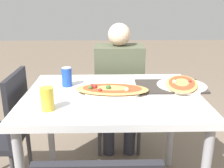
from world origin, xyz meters
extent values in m
cube|color=silver|center=(0.00, 0.00, 0.74)|extent=(1.06, 0.82, 0.04)
cylinder|color=#99999E|center=(-0.47, 0.36, 0.36)|extent=(0.05, 0.05, 0.72)
cylinder|color=#99999E|center=(0.47, 0.36, 0.36)|extent=(0.05, 0.05, 0.72)
cube|color=black|center=(0.07, 0.67, 0.44)|extent=(0.40, 0.40, 0.04)
cube|color=black|center=(0.07, 0.86, 0.66)|extent=(0.38, 0.03, 0.42)
cylinder|color=#38383D|center=(0.24, 0.50, 0.21)|extent=(0.03, 0.03, 0.42)
cylinder|color=#38383D|center=(-0.10, 0.50, 0.21)|extent=(0.03, 0.03, 0.42)
cylinder|color=#38383D|center=(0.24, 0.84, 0.21)|extent=(0.03, 0.03, 0.42)
cylinder|color=#38383D|center=(-0.10, 0.84, 0.21)|extent=(0.03, 0.03, 0.42)
cube|color=black|center=(-0.60, 0.07, 0.66)|extent=(0.03, 0.38, 0.42)
cylinder|color=#38383D|center=(-0.62, 0.24, 0.21)|extent=(0.03, 0.03, 0.42)
cylinder|color=#2D2D38|center=(0.16, 0.53, 0.23)|extent=(0.10, 0.10, 0.46)
cylinder|color=#2D2D38|center=(-0.02, 0.53, 0.23)|extent=(0.10, 0.10, 0.46)
cube|color=#474C38|center=(0.07, 0.64, 0.70)|extent=(0.40, 0.27, 0.49)
sphere|color=beige|center=(0.07, 0.64, 1.03)|extent=(0.18, 0.18, 0.18)
cylinder|color=white|center=(0.00, 0.01, 0.77)|extent=(0.34, 0.34, 0.01)
ellipsoid|color=tan|center=(0.00, 0.01, 0.79)|extent=(0.46, 0.26, 0.02)
ellipsoid|color=#B24223|center=(0.00, 0.01, 0.79)|extent=(0.38, 0.21, 0.01)
sphere|color=maroon|center=(-0.12, 0.05, 0.80)|extent=(0.02, 0.02, 0.02)
sphere|color=#335928|center=(-0.02, 0.00, 0.80)|extent=(0.03, 0.03, 0.03)
sphere|color=maroon|center=(-0.11, 0.02, 0.80)|extent=(0.03, 0.03, 0.03)
sphere|color=#335928|center=(-0.13, 0.00, 0.80)|extent=(0.03, 0.03, 0.03)
sphere|color=beige|center=(0.08, -0.04, 0.80)|extent=(0.03, 0.03, 0.03)
sphere|color=maroon|center=(-0.07, -0.04, 0.80)|extent=(0.02, 0.02, 0.02)
cylinder|color=#1E47B2|center=(-0.29, 0.15, 0.83)|extent=(0.07, 0.07, 0.12)
cylinder|color=silver|center=(-0.29, 0.15, 0.89)|extent=(0.06, 0.06, 0.00)
cylinder|color=gold|center=(-0.34, -0.23, 0.83)|extent=(0.07, 0.07, 0.12)
cube|color=#332D28|center=(0.38, 0.11, 0.77)|extent=(0.43, 0.28, 0.01)
cylinder|color=white|center=(0.45, 0.11, 0.77)|extent=(0.32, 0.32, 0.01)
ellipsoid|color=tan|center=(0.45, 0.11, 0.79)|extent=(0.30, 0.42, 0.02)
ellipsoid|color=#B24223|center=(0.45, 0.11, 0.79)|extent=(0.25, 0.35, 0.01)
sphere|color=beige|center=(0.40, 0.10, 0.80)|extent=(0.03, 0.03, 0.03)
sphere|color=maroon|center=(0.51, 0.12, 0.80)|extent=(0.02, 0.02, 0.02)
sphere|color=#335928|center=(0.41, 0.14, 0.80)|extent=(0.02, 0.02, 0.02)
camera|label=1|loc=(-0.04, -1.49, 1.32)|focal=42.00mm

